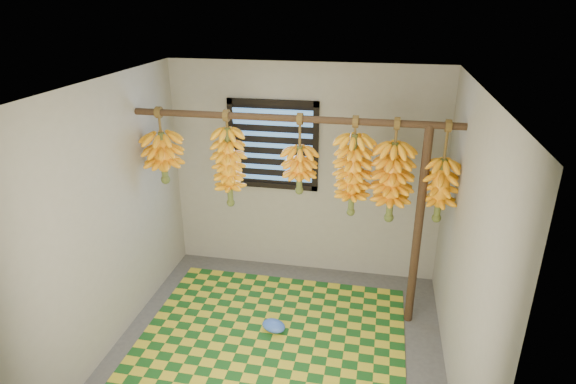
% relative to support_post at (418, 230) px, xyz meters
% --- Properties ---
extents(floor, '(3.00, 3.00, 0.01)m').
position_rel_support_post_xyz_m(floor, '(-1.20, -0.70, -1.00)').
color(floor, '#4A4A4A').
rests_on(floor, ground).
extents(ceiling, '(3.00, 3.00, 0.01)m').
position_rel_support_post_xyz_m(ceiling, '(-1.20, -0.70, 1.40)').
color(ceiling, silver).
rests_on(ceiling, wall_back).
extents(wall_back, '(3.00, 0.01, 2.40)m').
position_rel_support_post_xyz_m(wall_back, '(-1.20, 0.80, 0.20)').
color(wall_back, gray).
rests_on(wall_back, floor).
extents(wall_left, '(0.01, 3.00, 2.40)m').
position_rel_support_post_xyz_m(wall_left, '(-2.71, -0.70, 0.20)').
color(wall_left, gray).
rests_on(wall_left, floor).
extents(wall_right, '(0.01, 3.00, 2.40)m').
position_rel_support_post_xyz_m(wall_right, '(0.30, -0.70, 0.20)').
color(wall_right, gray).
rests_on(wall_right, floor).
extents(window, '(1.00, 0.04, 1.00)m').
position_rel_support_post_xyz_m(window, '(-1.55, 0.78, 0.50)').
color(window, black).
rests_on(window, wall_back).
extents(hanging_pole, '(3.00, 0.06, 0.06)m').
position_rel_support_post_xyz_m(hanging_pole, '(-1.20, 0.00, 1.00)').
color(hanging_pole, '#472E1B').
rests_on(hanging_pole, wall_left).
extents(support_post, '(0.08, 0.08, 2.00)m').
position_rel_support_post_xyz_m(support_post, '(0.00, 0.00, 0.00)').
color(support_post, '#472E1B').
rests_on(support_post, floor).
extents(woven_mat, '(2.48, 1.99, 0.01)m').
position_rel_support_post_xyz_m(woven_mat, '(-1.28, -0.49, -0.99)').
color(woven_mat, '#18511B').
rests_on(woven_mat, floor).
extents(plastic_bag, '(0.29, 0.25, 0.10)m').
position_rel_support_post_xyz_m(plastic_bag, '(-1.28, -0.44, -0.94)').
color(plastic_bag, blue).
rests_on(plastic_bag, woven_mat).
extents(banana_bunch_a, '(0.37, 0.37, 0.75)m').
position_rel_support_post_xyz_m(banana_bunch_a, '(-2.47, 0.00, 0.56)').
color(banana_bunch_a, brown).
rests_on(banana_bunch_a, hanging_pole).
extents(banana_bunch_b, '(0.31, 0.31, 0.94)m').
position_rel_support_post_xyz_m(banana_bunch_b, '(-1.80, 0.00, 0.50)').
color(banana_bunch_b, brown).
rests_on(banana_bunch_b, hanging_pole).
extents(banana_bunch_c, '(0.31, 0.31, 0.76)m').
position_rel_support_post_xyz_m(banana_bunch_c, '(-1.12, 0.00, 0.52)').
color(banana_bunch_c, brown).
rests_on(banana_bunch_c, hanging_pole).
extents(banana_bunch_d, '(0.34, 0.34, 0.94)m').
position_rel_support_post_xyz_m(banana_bunch_d, '(-0.63, 0.00, 0.50)').
color(banana_bunch_d, brown).
rests_on(banana_bunch_d, hanging_pole).
extents(banana_bunch_e, '(0.35, 0.35, 0.96)m').
position_rel_support_post_xyz_m(banana_bunch_e, '(-0.27, 0.00, 0.46)').
color(banana_bunch_e, brown).
rests_on(banana_bunch_e, hanging_pole).
extents(banana_bunch_f, '(0.29, 0.29, 0.93)m').
position_rel_support_post_xyz_m(banana_bunch_f, '(0.15, -0.00, 0.42)').
color(banana_bunch_f, brown).
rests_on(banana_bunch_f, hanging_pole).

